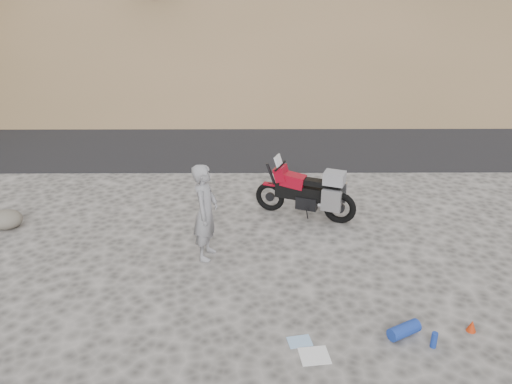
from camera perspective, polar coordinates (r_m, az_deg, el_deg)
ground at (r=8.59m, az=0.47°, el=-11.28°), size 140.00×140.00×0.00m
road at (r=16.79m, az=0.05°, el=6.54°), size 120.00×7.00×0.05m
motorcycle at (r=10.85m, az=6.13°, el=-0.10°), size 2.17×1.15×1.36m
man at (r=9.62m, az=-5.56°, el=-7.27°), size 0.57×0.75×1.85m
small_rock at (r=11.73m, az=-26.65°, el=-2.82°), size 0.73×0.67×0.39m
gear_white_cloth at (r=7.41m, az=6.69°, el=-18.09°), size 0.45×0.41×0.01m
gear_blue_mat at (r=7.94m, az=16.56°, el=-14.89°), size 0.54×0.42×0.20m
gear_bottle at (r=7.85m, az=19.68°, el=-15.63°), size 0.12×0.12×0.25m
gear_funnel at (r=8.37m, az=23.44°, el=-13.86°), size 0.16×0.16×0.19m
gear_blue_cloth at (r=7.61m, az=5.01°, el=-16.65°), size 0.38×0.31×0.01m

